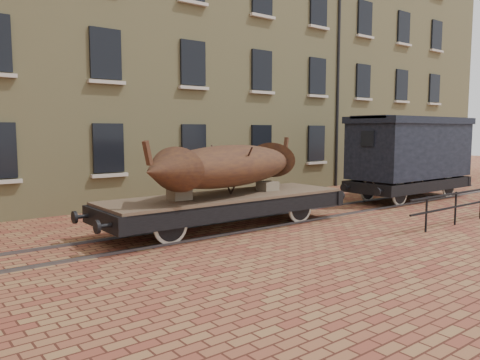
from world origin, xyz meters
TOP-DOWN VIEW (x-y plane):
  - ground at (0.00, 0.00)m, footprint 90.00×90.00m
  - warehouse_cream at (3.00, 9.99)m, footprint 40.00×10.19m
  - rail_track at (0.00, 0.00)m, footprint 30.00×1.52m
  - flatcar_wagon at (-1.05, -0.00)m, footprint 8.26×2.24m
  - iron_boat at (-0.90, 0.00)m, footprint 6.68×3.59m
  - goods_van at (8.21, -0.00)m, footprint 6.49×2.37m

SIDE VIEW (x-z plane):
  - ground at x=0.00m, z-range 0.00..0.00m
  - rail_track at x=0.00m, z-range 0.00..0.06m
  - flatcar_wagon at x=-1.05m, z-range 0.15..1.40m
  - iron_boat at x=-0.90m, z-range 1.00..2.61m
  - goods_van at x=8.21m, z-range 0.43..3.78m
  - warehouse_cream at x=3.00m, z-range 0.00..14.00m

